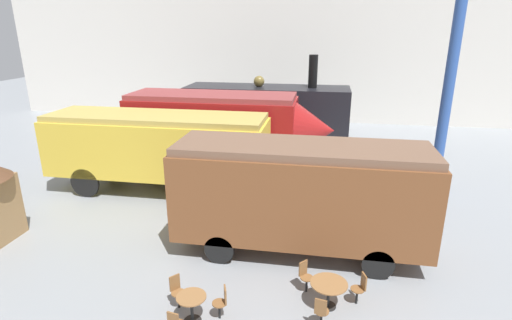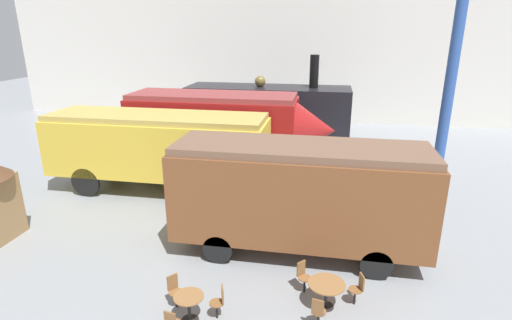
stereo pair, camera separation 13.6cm
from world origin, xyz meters
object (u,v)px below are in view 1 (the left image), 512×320
Objects in this scene: cafe_table_near at (192,303)px; visitor_person at (174,194)px; steam_locomotive at (267,110)px; streamlined_locomotive at (228,125)px; cafe_chair_0 at (222,300)px; cafe_table_mid at (329,287)px; passenger_coach_vintage at (158,145)px; passenger_coach_wooden at (301,191)px.

cafe_table_near is 6.18m from visitor_person.
steam_locomotive is at bearing 78.04° from visitor_person.
cafe_chair_0 is at bearing -77.12° from streamlined_locomotive.
streamlined_locomotive reaches higher than cafe_table_mid.
streamlined_locomotive is (-1.33, -4.46, 0.12)m from steam_locomotive.
cafe_chair_0 reaches higher than cafe_table_near.
cafe_chair_0 is at bearing -161.11° from cafe_table_mid.
passenger_coach_vintage is at bearing 124.10° from visitor_person.
streamlined_locomotive is at bearing -96.63° from cafe_chair_0.
streamlined_locomotive is 11.41m from cafe_table_near.
steam_locomotive is 8.59m from passenger_coach_vintage.
streamlined_locomotive reaches higher than cafe_table_near.
streamlined_locomotive reaches higher than visitor_person.
streamlined_locomotive is at bearing 116.83° from cafe_table_mid.
cafe_chair_0 is (-1.63, -3.51, -1.54)m from passenger_coach_wooden.
steam_locomotive is at bearing 65.25° from passenger_coach_vintage.
cafe_table_near is at bearing -65.31° from visitor_person.
steam_locomotive is at bearing -105.18° from cafe_chair_0.
steam_locomotive is 12.16m from passenger_coach_wooden.
passenger_coach_vintage is at bearing -124.20° from streamlined_locomotive.
visitor_person is at bearing 142.51° from cafe_table_mid.
visitor_person is (1.48, -2.19, -1.26)m from passenger_coach_vintage.
passenger_coach_wooden is 8.92× the size of cafe_chair_0.
steam_locomotive is 10.29m from visitor_person.
passenger_coach_vintage is 12.81× the size of cafe_table_near.
cafe_table_mid is (3.73, -14.47, -1.58)m from steam_locomotive.
passenger_coach_wooden reaches higher than cafe_table_mid.
passenger_coach_wooden is at bearing -60.83° from streamlined_locomotive.
cafe_table_near is 0.48× the size of visitor_person.
passenger_coach_vintage is at bearing 147.68° from passenger_coach_wooden.
steam_locomotive is 10.99× the size of cafe_chair_0.
cafe_table_near is (4.06, -7.80, -1.55)m from passenger_coach_vintage.
cafe_table_near is 3.46m from cafe_table_mid.
visitor_person is at bearing -101.96° from steam_locomotive.
passenger_coach_vintage is at bearing 137.68° from cafe_table_mid.
passenger_coach_wooden is 3.16m from cafe_table_mid.
streamlined_locomotive reaches higher than passenger_coach_vintage.
passenger_coach_wooden is 4.67m from cafe_table_near.
steam_locomotive is 15.02m from cafe_table_mid.
cafe_table_mid is at bearing -63.17° from streamlined_locomotive.
passenger_coach_vintage is 9.85× the size of cafe_table_mid.
streamlined_locomotive reaches higher than passenger_coach_wooden.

